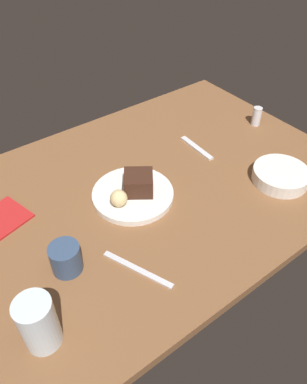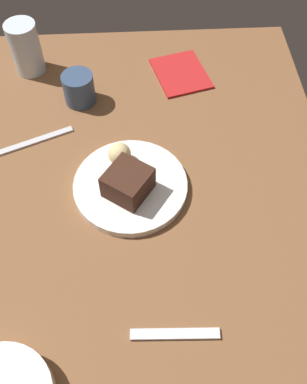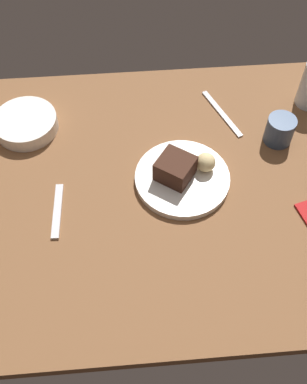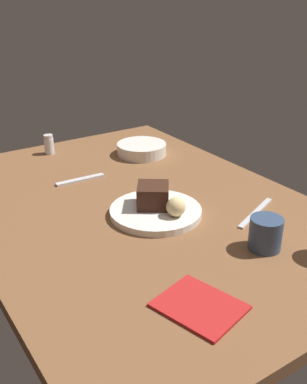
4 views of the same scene
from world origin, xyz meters
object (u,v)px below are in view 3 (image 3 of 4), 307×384
at_px(dessert_spoon, 57,211).
at_px(dessert_plate, 182,178).
at_px(chocolate_cake_slice, 175,168).
at_px(bread_roll, 206,162).
at_px(coffee_cup, 280,130).
at_px(butter_knife, 222,113).
at_px(side_bowl, 26,124).

bearing_deg(dessert_spoon, dessert_plate, 104.71).
height_order(chocolate_cake_slice, bread_roll, chocolate_cake_slice).
distance_m(coffee_cup, butter_knife, 0.17).
distance_m(dessert_plate, chocolate_cake_slice, 0.04).
bearing_deg(side_bowl, butter_knife, -178.86).
relative_size(dessert_plate, bread_roll, 4.88).
height_order(bread_roll, butter_knife, bread_roll).
height_order(dessert_plate, butter_knife, dessert_plate).
height_order(chocolate_cake_slice, dessert_spoon, chocolate_cake_slice).
bearing_deg(side_bowl, coffee_cup, 171.92).
relative_size(dessert_plate, dessert_spoon, 1.55).
relative_size(dessert_spoon, butter_knife, 0.79).
bearing_deg(chocolate_cake_slice, butter_knife, -125.86).
bearing_deg(dessert_plate, coffee_cup, -156.95).
bearing_deg(side_bowl, chocolate_cake_slice, 151.73).
xyz_separation_m(bread_roll, dessert_spoon, (0.36, 0.09, -0.04)).
bearing_deg(chocolate_cake_slice, bread_roll, -168.23).
distance_m(side_bowl, dessert_spoon, 0.29).
xyz_separation_m(dessert_plate, bread_roll, (-0.06, -0.02, 0.03)).
relative_size(dessert_plate, side_bowl, 1.40).
xyz_separation_m(dessert_plate, coffee_cup, (-0.26, -0.11, 0.03)).
bearing_deg(dessert_plate, chocolate_cake_slice, -12.29).
xyz_separation_m(bread_roll, side_bowl, (0.45, -0.19, -0.02)).
relative_size(chocolate_cake_slice, coffee_cup, 1.09).
bearing_deg(bread_roll, side_bowl, -22.36).
relative_size(chocolate_cake_slice, butter_knife, 0.43).
relative_size(coffee_cup, butter_knife, 0.39).
relative_size(dessert_plate, chocolate_cake_slice, 2.89).
bearing_deg(chocolate_cake_slice, side_bowl, -28.27).
distance_m(dessert_plate, dessert_spoon, 0.31).
distance_m(chocolate_cake_slice, bread_roll, 0.08).
xyz_separation_m(side_bowl, coffee_cup, (-0.66, 0.09, 0.02)).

